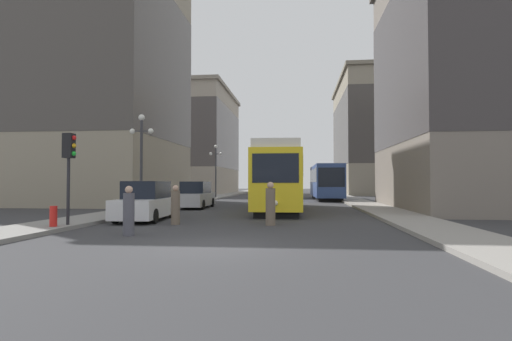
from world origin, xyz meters
TOP-DOWN VIEW (x-y plane):
  - ground_plane at (0.00, 0.00)m, footprint 200.00×200.00m
  - sidewalk_left at (-7.32, 40.00)m, footprint 2.51×120.00m
  - sidewalk_right at (7.32, 40.00)m, footprint 2.51×120.00m
  - streetcar at (1.12, 14.16)m, footprint 2.83×12.46m
  - transit_bus at (5.03, 30.61)m, footprint 2.84×11.74m
  - parked_car_left_near at (-4.77, 16.21)m, footprint 1.94×4.90m
  - parked_car_left_mid at (-4.77, 7.20)m, footprint 2.09×4.84m
  - pedestrian_crossing_near at (-3.29, 1.88)m, footprint 0.37×0.37m
  - pedestrian_crossing_far at (-2.82, 5.46)m, footprint 0.37×0.37m
  - pedestrian_on_sidewalk at (1.16, 5.57)m, footprint 0.40×0.40m
  - traffic_light_near_left at (-6.45, 3.60)m, footprint 0.47×0.36m
  - lamp_post_left_near at (-6.66, 11.23)m, footprint 1.41×0.36m
  - lamp_post_left_far at (-6.66, 31.93)m, footprint 1.41×0.36m
  - fire_hydrant at (-6.61, 2.92)m, footprint 0.26×0.26m
  - building_left_corner at (-15.67, 51.18)m, footprint 14.77×20.15m
  - building_left_midblock at (-16.34, 21.57)m, footprint 16.12×14.74m
  - building_right_midblock at (14.21, 52.11)m, footprint 11.87×22.64m

SIDE VIEW (x-z plane):
  - ground_plane at x=0.00m, z-range 0.00..0.00m
  - sidewalk_left at x=-7.32m, z-range 0.00..0.15m
  - sidewalk_right at x=7.32m, z-range 0.00..0.15m
  - fire_hydrant at x=-6.61m, z-range 0.15..0.90m
  - pedestrian_crossing_near at x=-3.29m, z-range -0.06..1.59m
  - pedestrian_crossing_far at x=-2.82m, z-range -0.06..1.59m
  - pedestrian_on_sidewalk at x=1.16m, z-range -0.06..1.72m
  - parked_car_left_mid at x=-4.77m, z-range -0.07..1.75m
  - parked_car_left_near at x=-4.77m, z-range -0.07..1.75m
  - transit_bus at x=5.03m, z-range 0.22..3.67m
  - streetcar at x=1.12m, z-range 0.16..4.05m
  - traffic_light_near_left at x=-6.45m, z-range 1.09..4.59m
  - lamp_post_left_near at x=-6.66m, z-range 1.01..6.54m
  - lamp_post_left_far at x=-6.66m, z-range 1.03..6.72m
  - building_left_corner at x=-15.67m, z-range 0.21..16.29m
  - building_right_midblock at x=14.21m, z-range 0.23..17.55m
  - building_left_midblock at x=-16.34m, z-range 0.31..21.70m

